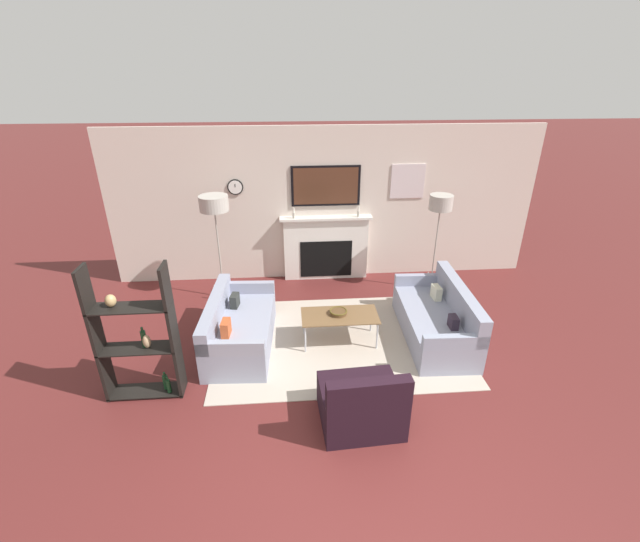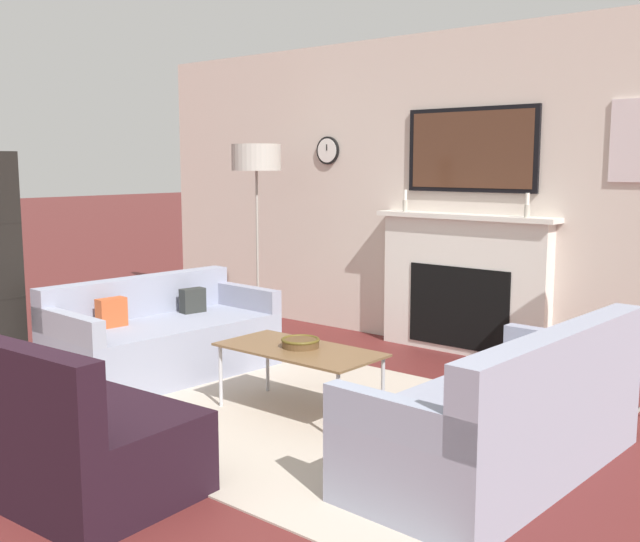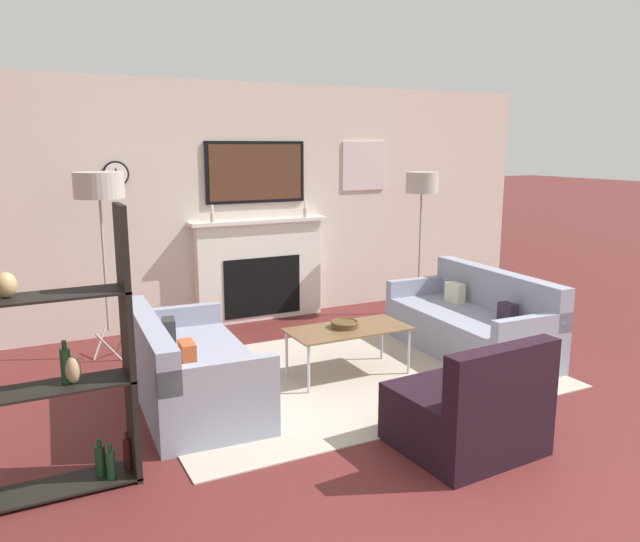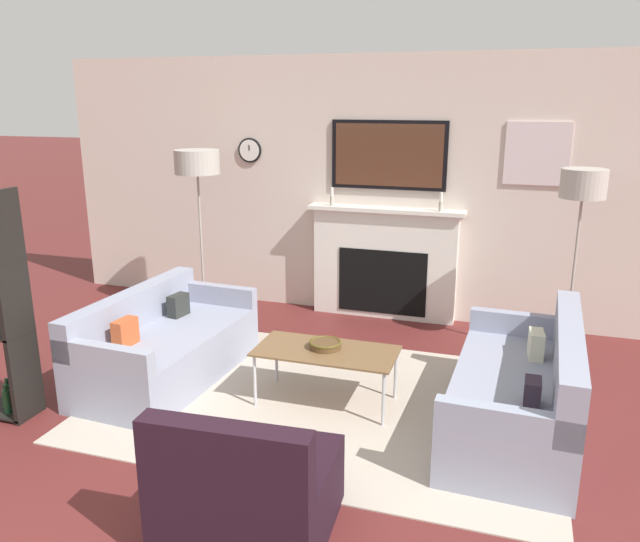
{
  "view_description": "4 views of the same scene",
  "coord_description": "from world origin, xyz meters",
  "px_view_note": "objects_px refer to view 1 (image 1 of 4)",
  "views": [
    {
      "loc": [
        -0.67,
        -2.46,
        3.55
      ],
      "look_at": [
        -0.21,
        3.3,
        0.79
      ],
      "focal_mm": 24.0,
      "sensor_mm": 36.0,
      "label": 1
    },
    {
      "loc": [
        3.07,
        -0.85,
        1.59
      ],
      "look_at": [
        -0.24,
        3.08,
        0.85
      ],
      "focal_mm": 42.0,
      "sensor_mm": 36.0,
      "label": 2
    },
    {
      "loc": [
        -2.58,
        -1.98,
        2.01
      ],
      "look_at": [
        -0.08,
        2.96,
        0.89
      ],
      "focal_mm": 35.0,
      "sensor_mm": 36.0,
      "label": 3
    },
    {
      "loc": [
        1.29,
        -1.58,
        2.27
      ],
      "look_at": [
        -0.16,
        2.96,
        0.94
      ],
      "focal_mm": 35.0,
      "sensor_mm": 36.0,
      "label": 4
    }
  ],
  "objects_px": {
    "couch_left": "(238,329)",
    "shelf_unit": "(137,339)",
    "coffee_table": "(340,317)",
    "floor_lamp_right": "(441,204)",
    "couch_right": "(437,320)",
    "floor_lamp_left": "(214,205)",
    "armchair": "(361,404)",
    "decorative_bowl": "(338,312)"
  },
  "relations": [
    {
      "from": "shelf_unit",
      "to": "decorative_bowl",
      "type": "bearing_deg",
      "value": 20.69
    },
    {
      "from": "coffee_table",
      "to": "floor_lamp_right",
      "type": "relative_size",
      "value": 0.62
    },
    {
      "from": "coffee_table",
      "to": "floor_lamp_right",
      "type": "xyz_separation_m",
      "value": [
        1.8,
        1.45,
        1.14
      ]
    },
    {
      "from": "armchair",
      "to": "floor_lamp_left",
      "type": "xyz_separation_m",
      "value": [
        -1.85,
        3.01,
        1.36
      ]
    },
    {
      "from": "floor_lamp_right",
      "to": "coffee_table",
      "type": "bearing_deg",
      "value": -141.02
    },
    {
      "from": "coffee_table",
      "to": "floor_lamp_left",
      "type": "bearing_deg",
      "value": 141.18
    },
    {
      "from": "floor_lamp_right",
      "to": "shelf_unit",
      "type": "distance_m",
      "value": 4.88
    },
    {
      "from": "floor_lamp_left",
      "to": "armchair",
      "type": "bearing_deg",
      "value": -58.38
    },
    {
      "from": "couch_left",
      "to": "decorative_bowl",
      "type": "height_order",
      "value": "couch_left"
    },
    {
      "from": "couch_left",
      "to": "couch_right",
      "type": "relative_size",
      "value": 0.93
    },
    {
      "from": "coffee_table",
      "to": "decorative_bowl",
      "type": "relative_size",
      "value": 4.32
    },
    {
      "from": "armchair",
      "to": "floor_lamp_right",
      "type": "xyz_separation_m",
      "value": [
        1.75,
        3.01,
        1.29
      ]
    },
    {
      "from": "armchair",
      "to": "shelf_unit",
      "type": "bearing_deg",
      "value": 164.54
    },
    {
      "from": "decorative_bowl",
      "to": "shelf_unit",
      "type": "bearing_deg",
      "value": -159.31
    },
    {
      "from": "floor_lamp_left",
      "to": "floor_lamp_right",
      "type": "bearing_deg",
      "value": 0.0
    },
    {
      "from": "coffee_table",
      "to": "shelf_unit",
      "type": "xyz_separation_m",
      "value": [
        -2.42,
        -0.87,
        0.37
      ]
    },
    {
      "from": "armchair",
      "to": "decorative_bowl",
      "type": "xyz_separation_m",
      "value": [
        -0.07,
        1.59,
        0.2
      ]
    },
    {
      "from": "armchair",
      "to": "decorative_bowl",
      "type": "distance_m",
      "value": 1.6
    },
    {
      "from": "couch_right",
      "to": "shelf_unit",
      "type": "distance_m",
      "value": 3.97
    },
    {
      "from": "couch_right",
      "to": "floor_lamp_left",
      "type": "height_order",
      "value": "floor_lamp_left"
    },
    {
      "from": "shelf_unit",
      "to": "armchair",
      "type": "bearing_deg",
      "value": -15.46
    },
    {
      "from": "armchair",
      "to": "floor_lamp_left",
      "type": "relative_size",
      "value": 0.51
    },
    {
      "from": "floor_lamp_right",
      "to": "couch_left",
      "type": "bearing_deg",
      "value": -155.89
    },
    {
      "from": "couch_left",
      "to": "shelf_unit",
      "type": "height_order",
      "value": "shelf_unit"
    },
    {
      "from": "armchair",
      "to": "floor_lamp_left",
      "type": "height_order",
      "value": "floor_lamp_left"
    },
    {
      "from": "coffee_table",
      "to": "floor_lamp_left",
      "type": "distance_m",
      "value": 2.62
    },
    {
      "from": "armchair",
      "to": "shelf_unit",
      "type": "xyz_separation_m",
      "value": [
        -2.47,
        0.68,
        0.52
      ]
    },
    {
      "from": "coffee_table",
      "to": "floor_lamp_left",
      "type": "height_order",
      "value": "floor_lamp_left"
    },
    {
      "from": "couch_left",
      "to": "decorative_bowl",
      "type": "distance_m",
      "value": 1.41
    },
    {
      "from": "couch_right",
      "to": "floor_lamp_right",
      "type": "xyz_separation_m",
      "value": [
        0.38,
        1.44,
        1.27
      ]
    },
    {
      "from": "couch_left",
      "to": "decorative_bowl",
      "type": "relative_size",
      "value": 6.89
    },
    {
      "from": "armchair",
      "to": "shelf_unit",
      "type": "height_order",
      "value": "shelf_unit"
    },
    {
      "from": "couch_left",
      "to": "floor_lamp_right",
      "type": "relative_size",
      "value": 0.99
    },
    {
      "from": "couch_left",
      "to": "floor_lamp_right",
      "type": "height_order",
      "value": "floor_lamp_right"
    },
    {
      "from": "decorative_bowl",
      "to": "floor_lamp_right",
      "type": "height_order",
      "value": "floor_lamp_right"
    },
    {
      "from": "couch_right",
      "to": "floor_lamp_left",
      "type": "xyz_separation_m",
      "value": [
        -3.22,
        1.44,
        1.35
      ]
    },
    {
      "from": "coffee_table",
      "to": "floor_lamp_left",
      "type": "relative_size",
      "value": 0.6
    },
    {
      "from": "armchair",
      "to": "couch_right",
      "type": "bearing_deg",
      "value": 49.01
    },
    {
      "from": "decorative_bowl",
      "to": "shelf_unit",
      "type": "xyz_separation_m",
      "value": [
        -2.4,
        -0.91,
        0.31
      ]
    },
    {
      "from": "floor_lamp_left",
      "to": "shelf_unit",
      "type": "bearing_deg",
      "value": -104.79
    },
    {
      "from": "decorative_bowl",
      "to": "coffee_table",
      "type": "bearing_deg",
      "value": -61.58
    },
    {
      "from": "coffee_table",
      "to": "floor_lamp_right",
      "type": "height_order",
      "value": "floor_lamp_right"
    }
  ]
}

